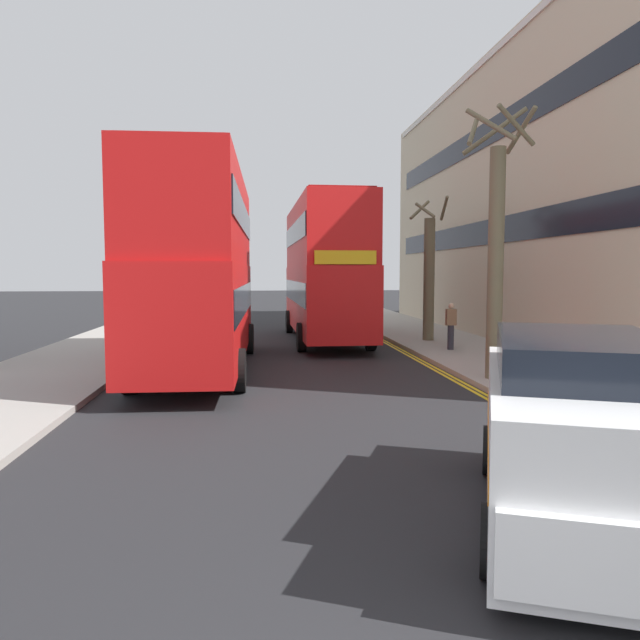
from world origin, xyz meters
The scene contains 11 objects.
sidewalk_right centered at (6.50, 16.00, 0.07)m, with size 4.00×80.00×0.14m, color #9E9991.
sidewalk_left centered at (-6.50, 16.00, 0.07)m, with size 4.00×80.00×0.14m, color #9E9991.
kerb_line_outer centered at (4.40, 14.00, 0.00)m, with size 0.10×56.00×0.01m, color yellow.
kerb_line_inner centered at (4.24, 14.00, 0.00)m, with size 0.10×56.00×0.01m, color yellow.
double_decker_bus_away centered at (-2.44, 15.71, 3.03)m, with size 2.97×10.86×5.64m.
double_decker_bus_oncoming centered at (1.94, 22.67, 3.03)m, with size 2.87×10.83×5.64m.
taxi_minivan centered at (2.65, 4.44, 1.07)m, with size 3.51×5.16×2.12m.
pedestrian_far centered at (5.84, 18.29, 0.99)m, with size 0.34×0.22×1.62m.
street_tree_near centered at (5.91, 21.26, 2.68)m, with size 1.46×1.44×5.59m.
street_tree_mid centered at (5.10, 12.77, 3.39)m, with size 1.91×1.95×6.90m.
townhouse_terrace_right centered at (13.50, 22.72, 5.84)m, with size 10.08×28.00×11.67m.
Camera 1 is at (-0.84, -1.59, 2.82)m, focal length 33.38 mm.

